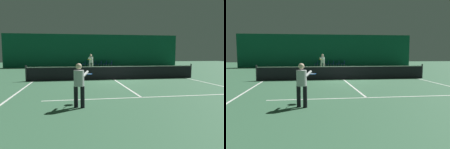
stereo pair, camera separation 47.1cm
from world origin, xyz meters
The scene contains 17 objects.
ground_plane centered at (0.00, 0.00, 0.00)m, with size 60.00×60.00×0.00m, color #386647.
backdrop_curtain centered at (0.00, 13.93, 2.15)m, with size 23.00×0.12×4.30m.
court_line_baseline_far centered at (0.00, 11.90, 0.00)m, with size 11.00×0.10×0.00m.
court_line_service_far centered at (0.00, 6.40, 0.00)m, with size 8.25×0.10×0.00m.
court_line_service_near centered at (0.00, -6.40, 0.00)m, with size 8.25×0.10×0.00m.
court_line_sideline_left centered at (-5.50, 0.00, 0.00)m, with size 0.10×23.80×0.00m.
court_line_sideline_right centered at (5.50, 0.00, 0.00)m, with size 0.10×23.80×0.00m.
court_line_centre centered at (0.00, 0.00, 0.00)m, with size 0.10×12.80×0.00m.
tennis_net centered at (0.00, 0.00, 0.51)m, with size 12.00×0.10×1.07m.
player_near centered at (-2.65, -7.65, 0.90)m, with size 0.81×1.33×1.54m.
player_far centered at (-1.07, 7.03, 1.03)m, with size 0.70×1.44×1.76m.
courtside_chair_0 centered at (-1.44, 13.38, 0.49)m, with size 0.44×0.44×0.84m.
courtside_chair_1 centered at (-0.73, 13.38, 0.49)m, with size 0.44×0.44×0.84m.
courtside_chair_2 centered at (-0.03, 13.38, 0.49)m, with size 0.44×0.44×0.84m.
courtside_chair_3 centered at (0.67, 13.38, 0.49)m, with size 0.44×0.44×0.84m.
courtside_chair_4 centered at (1.38, 13.38, 0.49)m, with size 0.44×0.44×0.84m.
courtside_chair_5 centered at (2.08, 13.38, 0.49)m, with size 0.44×0.44×0.84m.
Camera 2 is at (-2.38, -15.28, 1.90)m, focal length 35.00 mm.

